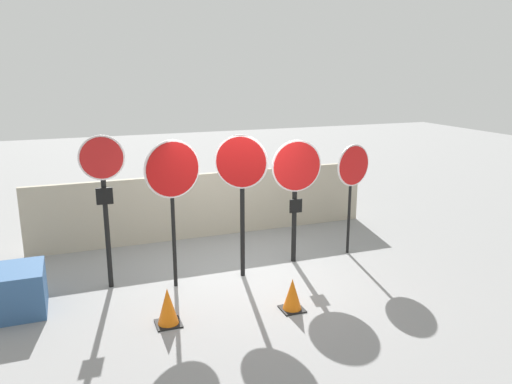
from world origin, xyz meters
name	(u,v)px	position (x,y,z in m)	size (l,w,h in m)	color
ground_plane	(242,274)	(0.00, 0.00, 0.00)	(40.00, 40.00, 0.00)	gray
fence_back	(208,205)	(0.00, 2.27, 0.70)	(7.42, 0.12, 1.40)	#A89E89
stop_sign_0	(104,183)	(-2.25, 0.24, 1.80)	(0.72, 0.15, 2.58)	black
stop_sign_1	(173,179)	(-1.21, -0.12, 1.86)	(0.93, 0.22, 2.50)	black
stop_sign_2	(241,177)	(-0.04, -0.10, 1.81)	(0.79, 0.50, 2.52)	black
stop_sign_3	(296,179)	(1.11, 0.19, 1.63)	(0.95, 0.17, 2.34)	black
stop_sign_4	(353,172)	(2.32, 0.22, 1.65)	(0.79, 0.23, 2.19)	black
traffic_cone_0	(168,307)	(-1.59, -1.32, 0.27)	(0.36, 0.36, 0.56)	black
traffic_cone_1	(292,295)	(0.27, -1.55, 0.25)	(0.35, 0.35, 0.50)	black
storage_crate	(20,290)	(-3.60, -0.15, 0.35)	(0.73, 0.88, 0.69)	#335684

